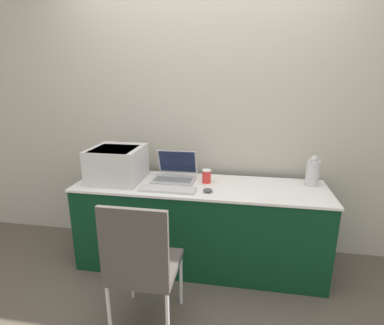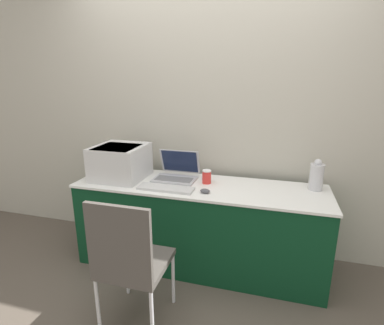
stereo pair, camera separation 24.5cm
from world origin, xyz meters
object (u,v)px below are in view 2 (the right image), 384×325
metal_pitcher (316,176)px  printer (120,161)px  coffee_cup (207,177)px  mouse (205,191)px  chair (130,258)px  laptop_left (176,173)px  external_keyboard (166,188)px

metal_pitcher → printer: bearing=-174.6°
coffee_cup → mouse: size_ratio=1.48×
mouse → metal_pitcher: metal_pitcher is taller
printer → mouse: 0.82m
chair → laptop_left: bearing=89.6°
metal_pitcher → chair: bearing=-140.4°
metal_pitcher → chair: size_ratio=0.27×
external_keyboard → metal_pitcher: metal_pitcher is taller
mouse → metal_pitcher: (0.82, 0.31, 0.10)m
coffee_cup → mouse: coffee_cup is taller
coffee_cup → mouse: (0.04, -0.22, -0.04)m
laptop_left → external_keyboard: (0.00, -0.28, -0.04)m
printer → external_keyboard: (0.48, -0.17, -0.15)m
coffee_cup → mouse: bearing=-80.2°
printer → coffee_cup: printer is taller
coffee_cup → mouse: 0.22m
laptop_left → metal_pitcher: 1.14m
metal_pitcher → chair: 1.52m
external_keyboard → printer: bearing=160.8°
laptop_left → metal_pitcher: size_ratio=1.43×
external_keyboard → metal_pitcher: bearing=15.7°
external_keyboard → coffee_cup: coffee_cup is taller
external_keyboard → metal_pitcher: size_ratio=1.78×
external_keyboard → mouse: 0.32m
chair → metal_pitcher: bearing=39.6°
laptop_left → chair: size_ratio=0.39×
printer → coffee_cup: bearing=4.9°
metal_pitcher → laptop_left: bearing=-177.8°
external_keyboard → chair: 0.67m
metal_pitcher → coffee_cup: bearing=-174.1°
mouse → coffee_cup: bearing=99.8°
coffee_cup → external_keyboard: bearing=-140.2°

